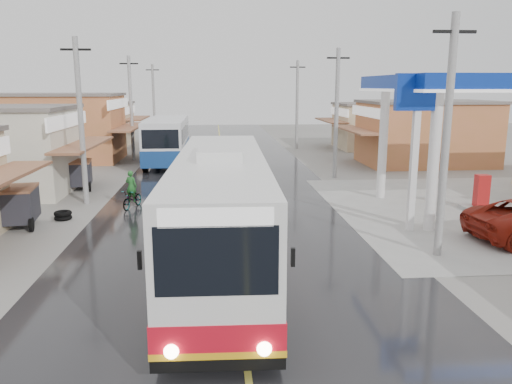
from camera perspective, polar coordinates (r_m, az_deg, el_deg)
ground at (r=16.82m, az=-2.49°, el=-7.90°), size 120.00×120.00×0.00m
road at (r=31.33m, az=-3.60°, el=1.48°), size 12.00×90.00×0.02m
centre_line at (r=31.33m, az=-3.60°, el=1.50°), size 0.15×90.00×0.01m
shopfronts_left at (r=36.46m, az=-24.60°, el=1.88°), size 11.00×44.00×5.20m
shopfronts_right at (r=32.39m, az=24.11°, el=0.77°), size 11.00×44.00×4.80m
utility_poles_left at (r=32.94m, az=-15.91°, el=1.54°), size 1.60×50.00×8.00m
utility_poles_right at (r=32.24m, az=8.94°, el=1.63°), size 1.60×36.00×8.00m
coach_bus at (r=15.50m, az=-3.98°, el=-2.27°), size 3.16×12.74×3.95m
second_bus at (r=37.95m, az=-10.09°, el=5.90°), size 2.79×10.10×3.35m
cyclist at (r=24.46m, az=-13.97°, el=-0.42°), size 1.13×1.82×1.85m
tricycle_near at (r=22.73m, az=-25.51°, el=-1.28°), size 1.73×2.19×1.68m
tricycle_far at (r=29.85m, az=-19.57°, el=2.07°), size 1.71×2.14×1.63m
tyre_stack at (r=23.37m, az=-21.19°, el=-2.51°), size 0.76×0.76×0.39m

